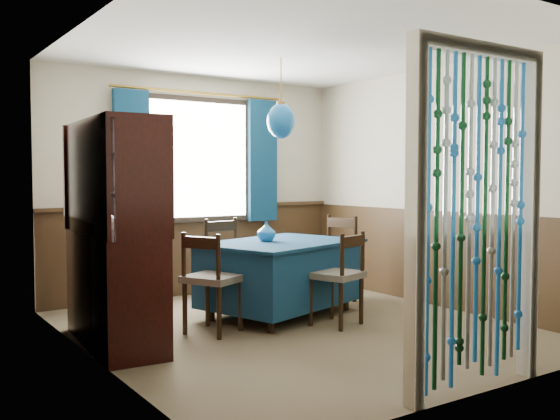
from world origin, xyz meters
TOP-DOWN VIEW (x-y plane):
  - floor at (0.00, 0.00)m, footprint 4.00×4.00m
  - ceiling at (0.00, 0.00)m, footprint 4.00×4.00m
  - wall_back at (0.00, 2.00)m, footprint 3.60×0.00m
  - wall_front at (0.00, -2.00)m, footprint 3.60×0.00m
  - wall_left at (-1.80, 0.00)m, footprint 0.00×4.00m
  - wall_right at (1.80, 0.00)m, footprint 0.00×4.00m
  - wainscot_back at (0.00, 1.99)m, footprint 3.60×0.00m
  - wainscot_front at (0.00, -1.99)m, footprint 3.60×0.00m
  - wainscot_left at (-1.79, 0.00)m, footprint 0.00×4.00m
  - wainscot_right at (1.79, 0.00)m, footprint 0.00×4.00m
  - window at (0.00, 1.95)m, footprint 1.32×0.12m
  - doorway at (0.00, -1.94)m, footprint 1.16×0.12m
  - dining_table at (0.18, 0.53)m, footprint 1.76×1.46m
  - chair_near at (0.38, -0.12)m, footprint 0.53×0.52m
  - chair_far at (-0.04, 1.16)m, footprint 0.51×0.49m
  - chair_left at (-0.72, 0.27)m, footprint 0.57×0.58m
  - chair_right at (1.03, 0.80)m, footprint 0.52×0.54m
  - sideboard at (-1.54, 0.38)m, footprint 0.56×1.40m
  - pendant_lamp at (0.18, 0.53)m, footprint 0.27×0.27m
  - vase_table at (0.06, 0.61)m, footprint 0.18×0.18m
  - bowl_shelf at (-1.48, 0.10)m, footprint 0.27×0.27m
  - vase_sideboard at (-1.48, 0.68)m, footprint 0.24×0.24m

SIDE VIEW (x-z plane):
  - floor at x=0.00m, z-range 0.00..0.00m
  - dining_table at x=0.18m, z-range 0.06..0.79m
  - chair_near at x=0.38m, z-range 0.03..0.89m
  - chair_left at x=-0.72m, z-range 0.03..0.91m
  - chair_far at x=-0.04m, z-range 0.03..0.95m
  - chair_right at x=1.03m, z-range 0.03..0.96m
  - wainscot_back at x=0.00m, z-range -1.30..2.30m
  - wainscot_front at x=0.00m, z-range -1.30..2.30m
  - wainscot_left at x=-1.79m, z-range -1.50..2.50m
  - wainscot_right at x=1.79m, z-range -1.50..2.50m
  - sideboard at x=-1.54m, z-range -0.28..1.52m
  - vase_table at x=0.06m, z-range 0.73..0.90m
  - vase_sideboard at x=-1.48m, z-range 0.90..1.09m
  - doorway at x=0.00m, z-range -0.04..2.14m
  - wall_back at x=0.00m, z-range -0.55..3.05m
  - wall_front at x=0.00m, z-range -0.55..3.05m
  - wall_left at x=-1.80m, z-range -0.75..3.25m
  - wall_right at x=1.80m, z-range -0.75..3.25m
  - bowl_shelf at x=-1.48m, z-range 1.23..1.28m
  - window at x=0.00m, z-range 0.84..2.26m
  - pendant_lamp at x=0.18m, z-range 1.51..2.28m
  - ceiling at x=0.00m, z-range 2.50..2.50m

